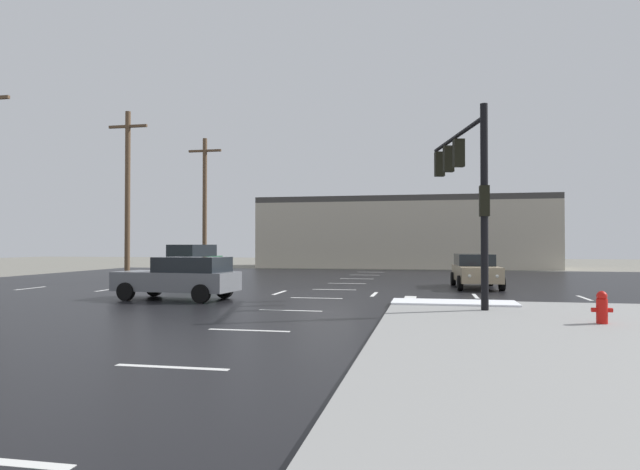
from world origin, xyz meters
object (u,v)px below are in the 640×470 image
(suv_green, at_px, (192,260))
(utility_pole_distant, at_px, (205,204))
(sedan_tan, at_px, (475,270))
(sedan_grey, at_px, (180,277))
(utility_pole_far, at_px, (128,193))
(fire_hydrant, at_px, (602,307))
(traffic_signal_mast, at_px, (465,175))

(suv_green, relative_size, utility_pole_distant, 0.55)
(sedan_tan, height_order, suv_green, suv_green)
(sedan_grey, bearing_deg, utility_pole_distant, -64.61)
(utility_pole_far, bearing_deg, sedan_grey, -49.00)
(sedan_grey, height_order, utility_pole_distant, utility_pole_distant)
(fire_hydrant, xyz_separation_m, sedan_tan, (-1.96, 12.54, 0.32))
(suv_green, bearing_deg, utility_pole_far, -5.14)
(utility_pole_far, bearing_deg, suv_green, 81.03)
(utility_pole_far, bearing_deg, sedan_tan, 0.75)
(fire_hydrant, height_order, suv_green, suv_green)
(utility_pole_distant, bearing_deg, utility_pole_far, -104.20)
(sedan_grey, bearing_deg, suv_green, -61.72)
(sedan_tan, height_order, utility_pole_distant, utility_pole_distant)
(sedan_tan, xyz_separation_m, suv_green, (-16.99, 5.87, 0.24))
(sedan_grey, relative_size, utility_pole_distant, 0.52)
(traffic_signal_mast, height_order, fire_hydrant, traffic_signal_mast)
(fire_hydrant, height_order, sedan_tan, sedan_tan)
(utility_pole_distant, bearing_deg, suv_green, -151.56)
(sedan_tan, relative_size, suv_green, 0.93)
(utility_pole_far, distance_m, utility_pole_distant, 6.67)
(traffic_signal_mast, bearing_deg, utility_pole_far, 51.22)
(sedan_tan, bearing_deg, sedan_grey, -57.58)
(sedan_tan, height_order, utility_pole_far, utility_pole_far)
(sedan_grey, relative_size, utility_pole_far, 0.51)
(fire_hydrant, xyz_separation_m, utility_pole_distant, (-18.28, 18.77, 4.13))
(traffic_signal_mast, xyz_separation_m, utility_pole_far, (-16.96, 8.14, 0.46))
(traffic_signal_mast, xyz_separation_m, fire_hydrant, (2.96, -4.16, -3.81))
(sedan_grey, xyz_separation_m, utility_pole_distant, (-5.11, 14.23, 3.81))
(suv_green, bearing_deg, sedan_grey, 26.48)
(utility_pole_far, bearing_deg, fire_hydrant, -31.71)
(sedan_tan, relative_size, utility_pole_far, 0.50)
(utility_pole_far, xyz_separation_m, utility_pole_distant, (1.64, 6.47, -0.14))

